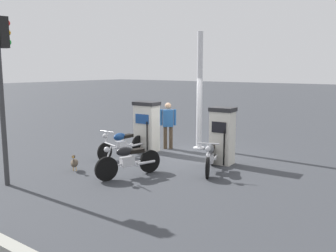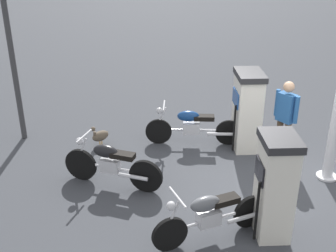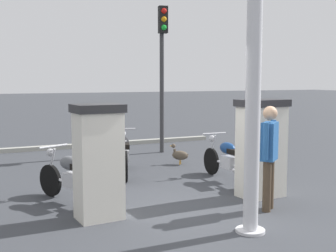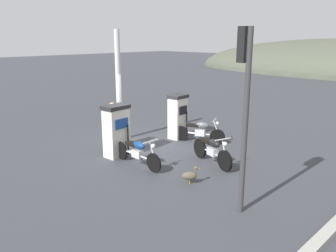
% 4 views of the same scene
% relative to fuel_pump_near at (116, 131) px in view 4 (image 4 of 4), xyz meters
% --- Properties ---
extents(ground_plane, '(120.00, 120.00, 0.00)m').
position_rel_fuel_pump_near_xyz_m(ground_plane, '(-0.06, 1.46, -0.87)').
color(ground_plane, '#383A3F').
extents(fuel_pump_near, '(0.61, 0.88, 1.71)m').
position_rel_fuel_pump_near_xyz_m(fuel_pump_near, '(0.00, 0.00, 0.00)').
color(fuel_pump_near, silver).
rests_on(fuel_pump_near, ground).
extents(fuel_pump_far, '(0.59, 0.74, 1.70)m').
position_rel_fuel_pump_near_xyz_m(fuel_pump_far, '(0.00, 2.92, -0.01)').
color(fuel_pump_far, silver).
rests_on(fuel_pump_far, ground).
extents(motorcycle_near_pump, '(2.11, 0.56, 0.93)m').
position_rel_fuel_pump_near_xyz_m(motorcycle_near_pump, '(1.15, -0.10, -0.40)').
color(motorcycle_near_pump, black).
rests_on(motorcycle_near_pump, ground).
extents(motorcycle_far_pump, '(1.80, 0.94, 0.92)m').
position_rel_fuel_pump_near_xyz_m(motorcycle_far_pump, '(0.97, 3.08, -0.42)').
color(motorcycle_far_pump, black).
rests_on(motorcycle_far_pump, ground).
extents(motorcycle_extra, '(1.88, 0.80, 0.95)m').
position_rel_fuel_pump_near_xyz_m(motorcycle_extra, '(2.69, 1.59, -0.41)').
color(motorcycle_extra, black).
rests_on(motorcycle_extra, ground).
extents(attendant_person, '(0.43, 0.50, 1.64)m').
position_rel_fuel_pump_near_xyz_m(attendant_person, '(-0.71, 0.39, 0.08)').
color(attendant_person, '#473828').
rests_on(attendant_person, ground).
extents(wandering_duck, '(0.43, 0.43, 0.50)m').
position_rel_fuel_pump_near_xyz_m(wandering_duck, '(3.16, 0.00, -0.63)').
color(wandering_duck, brown).
rests_on(wandering_duck, ground).
extents(roadside_traffic_light, '(0.39, 0.27, 4.02)m').
position_rel_fuel_pump_near_xyz_m(roadside_traffic_light, '(4.89, -0.32, 1.86)').
color(roadside_traffic_light, '#38383A').
rests_on(roadside_traffic_light, ground).
extents(canopy_support_pole, '(0.40, 0.40, 4.08)m').
position_rel_fuel_pump_near_xyz_m(canopy_support_pole, '(-1.42, 1.24, 1.10)').
color(canopy_support_pole, silver).
rests_on(canopy_support_pole, ground).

